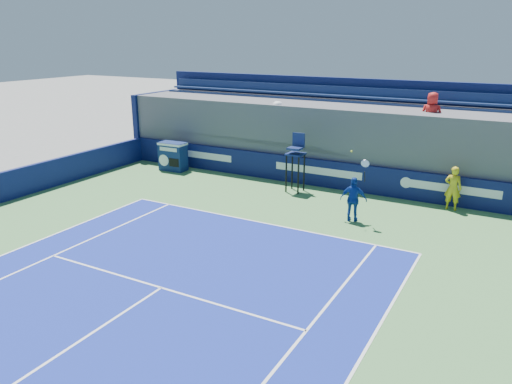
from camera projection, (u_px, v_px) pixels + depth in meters
The scene contains 6 objects.
ball_person at pixel (453, 188), 18.69m from camera, with size 0.61×0.40×1.69m, color gold.
back_hoarding at pixel (318, 173), 21.77m from camera, with size 20.40×0.21×1.20m.
match_clock at pixel (173, 156), 24.31m from camera, with size 1.35×0.77×1.40m.
umpire_chair at pixel (296, 156), 20.75m from camera, with size 0.71×0.71×2.48m.
tennis_player at pixel (354, 199), 17.53m from camera, with size 1.00×0.54×2.57m.
stadium_seating at pixel (336, 137), 23.11m from camera, with size 21.00×4.05×4.40m.
Camera 1 is at (7.83, -2.61, 6.28)m, focal length 35.00 mm.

